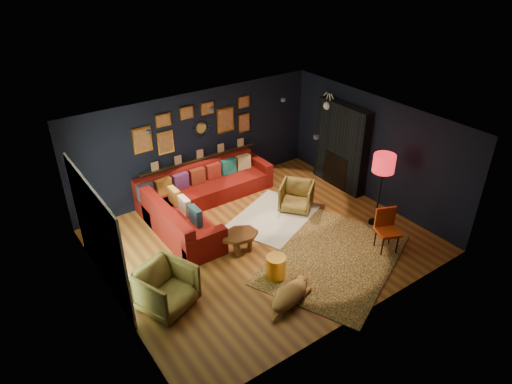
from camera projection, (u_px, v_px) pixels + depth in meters
floor at (263, 241)px, 9.88m from camera, size 6.50×6.50×0.00m
room_walls at (264, 176)px, 9.08m from camera, size 6.50×6.50×6.50m
sectional at (197, 201)px, 10.69m from camera, size 3.41×2.69×0.86m
ledge at (200, 158)px, 11.32m from camera, size 3.20×0.12×0.04m
gallery_wall at (197, 124)px, 10.89m from camera, size 3.15×0.04×1.02m
sunburst_mirror at (201, 128)px, 11.01m from camera, size 0.47×0.16×0.47m
fireplace at (341, 149)px, 11.55m from camera, size 0.31×1.60×2.20m
deer_head at (332, 104)px, 11.41m from camera, size 0.50×0.28×0.45m
sliding_door at (98, 236)px, 8.15m from camera, size 0.06×2.80×2.20m
ceiling_spots at (241, 118)px, 9.17m from camera, size 3.30×2.50×0.06m
shag_rug at (274, 217)px, 10.67m from camera, size 2.48×2.18×0.03m
leopard_rug at (333, 259)px, 9.32m from camera, size 3.81×3.35×0.02m
coffee_table at (240, 237)px, 9.40m from camera, size 0.90×0.73×0.41m
pouf at (194, 223)px, 10.13m from camera, size 0.53×0.53×0.34m
armchair_left at (165, 286)px, 7.95m from camera, size 1.13×1.10×0.91m
armchair_right at (297, 195)px, 10.82m from camera, size 1.00×1.00×0.76m
gold_stool at (276, 267)px, 8.72m from camera, size 0.39×0.39×0.48m
orange_chair at (387, 226)px, 9.39m from camera, size 0.58×0.58×0.93m
floor_lamp at (384, 166)px, 9.74m from camera, size 0.48×0.48×1.73m
dog at (290, 293)px, 8.14m from camera, size 1.43×1.01×0.41m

